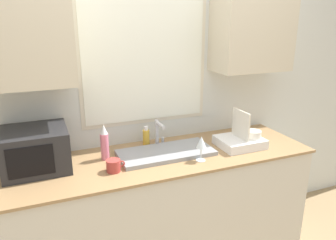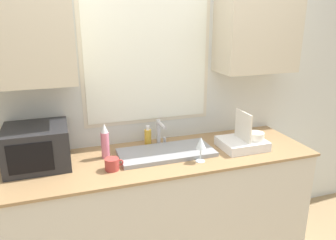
{
  "view_description": "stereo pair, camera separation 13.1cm",
  "coord_description": "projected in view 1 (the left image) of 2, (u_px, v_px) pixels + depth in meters",
  "views": [
    {
      "loc": [
        -0.78,
        -1.73,
        1.88
      ],
      "look_at": [
        0.04,
        0.3,
        1.18
      ],
      "focal_mm": 35.0,
      "sensor_mm": 36.0,
      "label": 1
    },
    {
      "loc": [
        -0.66,
        -1.78,
        1.88
      ],
      "look_at": [
        0.04,
        0.3,
        1.18
      ],
      "focal_mm": 35.0,
      "sensor_mm": 36.0,
      "label": 2
    }
  ],
  "objects": [
    {
      "name": "countertop",
      "position": [
        161.0,
        209.0,
        2.54
      ],
      "size": [
        2.27,
        0.7,
        0.9
      ],
      "color": "beige",
      "rests_on": "ground_plane"
    },
    {
      "name": "wall_back",
      "position": [
        146.0,
        80.0,
        2.53
      ],
      "size": [
        6.0,
        0.38,
        2.6
      ],
      "color": "silver",
      "rests_on": "ground_plane"
    },
    {
      "name": "sink_basin",
      "position": [
        166.0,
        153.0,
        2.42
      ],
      "size": [
        0.7,
        0.32,
        0.03
      ],
      "color": "gray",
      "rests_on": "countertop"
    },
    {
      "name": "faucet",
      "position": [
        158.0,
        131.0,
        2.53
      ],
      "size": [
        0.08,
        0.17,
        0.21
      ],
      "color": "#B7B7BC",
      "rests_on": "countertop"
    },
    {
      "name": "microwave",
      "position": [
        36.0,
        150.0,
        2.16
      ],
      "size": [
        0.42,
        0.39,
        0.28
      ],
      "color": "#232326",
      "rests_on": "countertop"
    },
    {
      "name": "dish_rack",
      "position": [
        241.0,
        140.0,
        2.56
      ],
      "size": [
        0.34,
        0.29,
        0.29
      ],
      "color": "white",
      "rests_on": "countertop"
    },
    {
      "name": "spray_bottle",
      "position": [
        105.0,
        143.0,
        2.31
      ],
      "size": [
        0.06,
        0.06,
        0.26
      ],
      "color": "#D8728C",
      "rests_on": "countertop"
    },
    {
      "name": "soap_bottle",
      "position": [
        146.0,
        137.0,
        2.56
      ],
      "size": [
        0.05,
        0.05,
        0.16
      ],
      "color": "gold",
      "rests_on": "countertop"
    },
    {
      "name": "mug_near_sink",
      "position": [
        114.0,
        166.0,
        2.15
      ],
      "size": [
        0.13,
        0.09,
        0.08
      ],
      "color": "#A53833",
      "rests_on": "countertop"
    },
    {
      "name": "wine_glass",
      "position": [
        201.0,
        143.0,
        2.28
      ],
      "size": [
        0.07,
        0.07,
        0.18
      ],
      "color": "silver",
      "rests_on": "countertop"
    }
  ]
}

